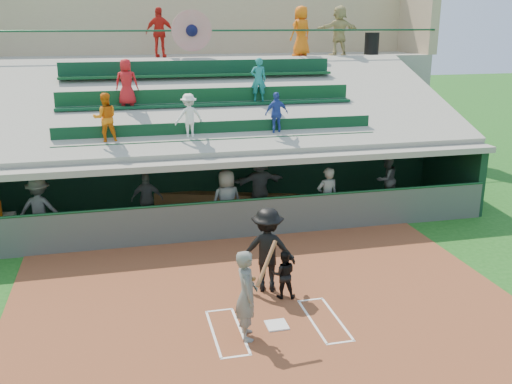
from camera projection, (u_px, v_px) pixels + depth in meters
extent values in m
plane|color=#184F16|center=(277.00, 327.00, 11.55)|extent=(100.00, 100.00, 0.00)
cube|color=brown|center=(270.00, 314.00, 12.01)|extent=(11.00, 9.00, 0.02)
cube|color=white|center=(277.00, 325.00, 11.54)|extent=(0.43, 0.43, 0.03)
cube|color=white|center=(241.00, 330.00, 11.37)|extent=(0.05, 1.80, 0.01)
cube|color=white|center=(312.00, 321.00, 11.71)|extent=(0.05, 1.80, 0.01)
cube|color=white|center=(213.00, 333.00, 11.25)|extent=(0.05, 1.80, 0.01)
cube|color=white|center=(337.00, 318.00, 11.83)|extent=(0.05, 1.80, 0.01)
cube|color=white|center=(219.00, 310.00, 12.15)|extent=(0.60, 0.05, 0.01)
cube|color=white|center=(310.00, 300.00, 12.61)|extent=(0.60, 0.05, 0.01)
cube|color=white|center=(236.00, 357.00, 10.47)|extent=(0.60, 0.05, 0.01)
cube|color=white|center=(341.00, 342.00, 10.93)|extent=(0.60, 0.05, 0.01)
cube|color=gray|center=(219.00, 218.00, 17.83)|extent=(16.00, 3.50, 0.04)
cube|color=gray|center=(190.00, 113.00, 23.45)|extent=(20.00, 3.00, 4.60)
cube|color=#4D524D|center=(229.00, 221.00, 16.04)|extent=(16.00, 0.06, 1.10)
cylinder|color=#144122|center=(229.00, 201.00, 15.88)|extent=(16.00, 0.08, 0.08)
cube|color=black|center=(209.00, 171.00, 19.15)|extent=(16.00, 0.25, 2.20)
cube|color=black|center=(451.00, 170.00, 19.31)|extent=(0.25, 3.50, 2.20)
cube|color=gray|center=(218.00, 150.00, 17.20)|extent=(16.40, 3.90, 0.18)
cube|color=gray|center=(202.00, 158.00, 20.76)|extent=(16.40, 3.50, 2.30)
cube|color=gray|center=(195.00, 119.00, 21.97)|extent=(16.40, 0.30, 4.60)
cube|color=gray|center=(207.00, 101.00, 18.56)|extent=(16.40, 6.51, 2.37)
cube|color=#0D3C1D|center=(221.00, 139.00, 16.56)|extent=(9.40, 0.42, 0.08)
cube|color=#0B321D|center=(219.00, 129.00, 16.67)|extent=(9.40, 0.06, 0.45)
cube|color=#0C3621|center=(210.00, 104.00, 18.11)|extent=(9.40, 0.42, 0.08)
cube|color=#0D3C1E|center=(208.00, 95.00, 18.22)|extent=(9.40, 0.06, 0.45)
cube|color=#0D3B1D|center=(200.00, 75.00, 19.66)|extent=(9.40, 0.42, 0.08)
cube|color=#0C3520|center=(199.00, 67.00, 19.77)|extent=(9.40, 0.06, 0.45)
imported|color=orange|center=(105.00, 118.00, 15.72)|extent=(0.72, 0.58, 1.37)
imported|color=white|center=(189.00, 116.00, 16.26)|extent=(0.91, 0.64, 1.28)
imported|color=#2944A5|center=(277.00, 113.00, 16.84)|extent=(0.78, 0.43, 1.26)
imported|color=red|center=(127.00, 82.00, 17.42)|extent=(0.75, 0.54, 1.41)
imported|color=#1B797B|center=(258.00, 80.00, 18.36)|extent=(0.54, 0.39, 1.38)
cylinder|color=#143E26|center=(192.00, 31.00, 21.11)|extent=(20.00, 0.07, 0.07)
cylinder|color=red|center=(192.00, 31.00, 21.09)|extent=(1.50, 0.06, 1.50)
sphere|color=#0D0F35|center=(192.00, 31.00, 21.06)|extent=(0.44, 0.44, 0.44)
cube|color=tan|center=(182.00, 14.00, 23.73)|extent=(20.00, 0.40, 3.20)
cube|color=tan|center=(418.00, 15.00, 24.57)|extent=(0.40, 3.00, 3.20)
imported|color=#565853|center=(247.00, 295.00, 10.88)|extent=(0.48, 0.69, 1.81)
cylinder|color=#975E37|center=(266.00, 264.00, 10.63)|extent=(0.56, 0.54, 0.75)
sphere|color=brown|center=(253.00, 278.00, 10.82)|extent=(0.10, 0.10, 0.10)
imported|color=black|center=(284.00, 274.00, 12.59)|extent=(0.62, 0.53, 1.11)
imported|color=black|center=(267.00, 250.00, 12.84)|extent=(1.41, 1.05, 1.96)
cube|color=olive|center=(214.00, 200.00, 18.86)|extent=(14.22, 5.40, 0.45)
cube|color=silver|center=(0.00, 228.00, 15.87)|extent=(0.85, 0.65, 0.74)
imported|color=#535550|center=(40.00, 209.00, 15.79)|extent=(1.28, 0.90, 1.81)
imported|color=#51534E|center=(147.00, 199.00, 17.00)|extent=(0.98, 0.51, 1.60)
imported|color=#595C57|center=(227.00, 201.00, 16.41)|extent=(1.00, 0.76, 1.84)
imported|color=#60635D|center=(259.00, 183.00, 18.12)|extent=(1.82, 0.83, 1.89)
imported|color=#585B56|center=(327.00, 197.00, 16.86)|extent=(0.69, 0.49, 1.81)
imported|color=#575A55|center=(386.00, 179.00, 18.96)|extent=(0.99, 0.88, 1.69)
cylinder|color=black|center=(372.00, 44.00, 23.57)|extent=(0.59, 0.59, 0.89)
imported|color=red|center=(160.00, 32.00, 21.56)|extent=(1.17, 0.77, 1.85)
imported|color=orange|center=(301.00, 31.00, 22.37)|extent=(1.10, 0.95, 1.91)
imported|color=tan|center=(339.00, 30.00, 22.99)|extent=(1.88, 0.85, 1.95)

